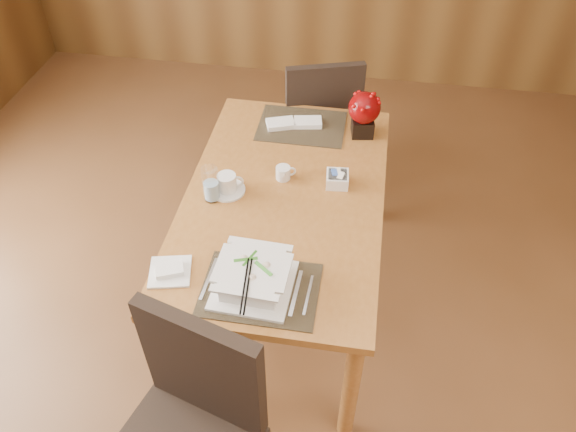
% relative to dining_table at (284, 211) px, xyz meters
% --- Properties ---
extents(ground, '(6.00, 6.00, 0.00)m').
position_rel_dining_table_xyz_m(ground, '(0.00, -0.60, -0.65)').
color(ground, brown).
rests_on(ground, ground).
extents(dining_table, '(0.90, 1.50, 0.75)m').
position_rel_dining_table_xyz_m(dining_table, '(0.00, 0.00, 0.00)').
color(dining_table, '#A1652C').
rests_on(dining_table, ground).
extents(placemat_near, '(0.45, 0.33, 0.01)m').
position_rel_dining_table_xyz_m(placemat_near, '(0.00, -0.55, 0.10)').
color(placemat_near, black).
rests_on(placemat_near, dining_table).
extents(placemat_far, '(0.45, 0.33, 0.01)m').
position_rel_dining_table_xyz_m(placemat_far, '(0.00, 0.55, 0.10)').
color(placemat_far, black).
rests_on(placemat_far, dining_table).
extents(soup_setting, '(0.31, 0.31, 0.12)m').
position_rel_dining_table_xyz_m(soup_setting, '(-0.03, -0.54, 0.16)').
color(soup_setting, white).
rests_on(soup_setting, dining_table).
extents(coffee_cup, '(0.16, 0.16, 0.09)m').
position_rel_dining_table_xyz_m(coffee_cup, '(-0.26, -0.01, 0.14)').
color(coffee_cup, white).
rests_on(coffee_cup, dining_table).
extents(water_glass, '(0.10, 0.10, 0.17)m').
position_rel_dining_table_xyz_m(water_glass, '(-0.32, -0.07, 0.18)').
color(water_glass, white).
rests_on(water_glass, dining_table).
extents(creamer_jug, '(0.11, 0.11, 0.06)m').
position_rel_dining_table_xyz_m(creamer_jug, '(-0.03, 0.12, 0.13)').
color(creamer_jug, white).
rests_on(creamer_jug, dining_table).
extents(sugar_caddy, '(0.11, 0.11, 0.06)m').
position_rel_dining_table_xyz_m(sugar_caddy, '(0.23, 0.12, 0.13)').
color(sugar_caddy, white).
rests_on(sugar_caddy, dining_table).
extents(berry_decor, '(0.16, 0.16, 0.24)m').
position_rel_dining_table_xyz_m(berry_decor, '(0.32, 0.53, 0.23)').
color(berry_decor, black).
rests_on(berry_decor, dining_table).
extents(napkins_far, '(0.30, 0.17, 0.03)m').
position_rel_dining_table_xyz_m(napkins_far, '(-0.03, 0.55, 0.12)').
color(napkins_far, white).
rests_on(napkins_far, dining_table).
extents(bread_plate, '(0.19, 0.19, 0.01)m').
position_rel_dining_table_xyz_m(bread_plate, '(-0.37, -0.52, 0.10)').
color(bread_plate, white).
rests_on(bread_plate, dining_table).
extents(near_chair, '(0.60, 0.60, 1.03)m').
position_rel_dining_table_xyz_m(near_chair, '(-0.16, -1.05, -0.07)').
color(near_chair, black).
rests_on(near_chair, ground).
extents(far_chair, '(0.56, 0.56, 0.97)m').
position_rel_dining_table_xyz_m(far_chair, '(0.05, 0.92, -0.11)').
color(far_chair, black).
rests_on(far_chair, ground).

